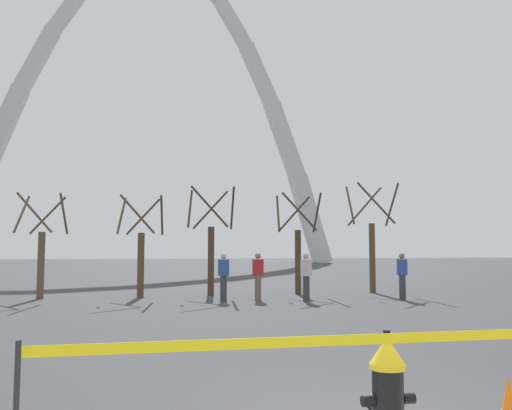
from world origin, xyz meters
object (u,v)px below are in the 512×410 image
(monument_arch, at_px, (152,120))
(pedestrian_near_trees, at_px, (258,276))
(pedestrian_walking_left, at_px, (224,276))
(fire_hydrant, at_px, (388,394))
(pedestrian_walking_right, at_px, (402,276))
(pedestrian_standing_center, at_px, (306,277))

(monument_arch, xyz_separation_m, pedestrian_near_trees, (1.86, -56.62, -18.68))
(pedestrian_walking_left, height_order, pedestrian_near_trees, same)
(pedestrian_near_trees, bearing_deg, fire_hydrant, -98.48)
(pedestrian_walking_right, xyz_separation_m, pedestrian_near_trees, (-4.79, 0.96, 0.00))
(fire_hydrant, height_order, pedestrian_walking_right, pedestrian_walking_right)
(monument_arch, relative_size, pedestrian_standing_center, 32.05)
(pedestrian_walking_right, bearing_deg, pedestrian_standing_center, 176.90)
(monument_arch, height_order, pedestrian_walking_left, monument_arch)
(pedestrian_walking_right, bearing_deg, monument_arch, 96.59)
(pedestrian_walking_right, bearing_deg, fire_hydrant, -118.15)
(pedestrian_standing_center, relative_size, pedestrian_near_trees, 1.00)
(pedestrian_walking_right, bearing_deg, pedestrian_walking_left, 170.82)
(fire_hydrant, relative_size, pedestrian_walking_left, 0.62)
(fire_hydrant, distance_m, pedestrian_standing_center, 13.43)
(fire_hydrant, bearing_deg, monument_arch, 89.85)
(monument_arch, relative_size, pedestrian_walking_left, 32.05)
(pedestrian_walking_left, bearing_deg, pedestrian_walking_right, -9.18)
(fire_hydrant, distance_m, pedestrian_near_trees, 13.90)
(pedestrian_near_trees, bearing_deg, pedestrian_standing_center, -28.39)
(pedestrian_walking_right, height_order, pedestrian_near_trees, same)
(pedestrian_walking_left, bearing_deg, fire_hydrant, -93.65)
(fire_hydrant, xyz_separation_m, pedestrian_near_trees, (2.05, 13.75, 0.35))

